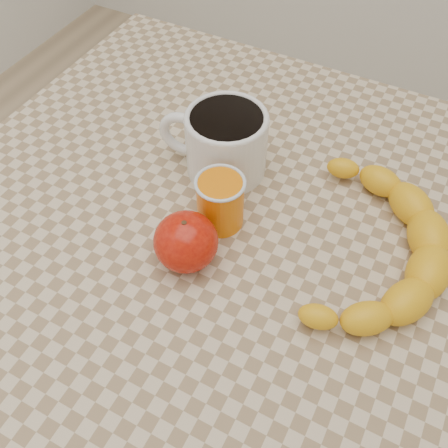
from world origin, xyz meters
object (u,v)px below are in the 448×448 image
at_px(coffee_mug, 224,141).
at_px(banana, 372,244).
at_px(apple, 186,242).
at_px(orange_juice_glass, 220,201).
at_px(table, 224,272).

xyz_separation_m(coffee_mug, banana, (0.22, -0.05, -0.03)).
bearing_deg(apple, orange_juice_glass, 84.12).
distance_m(table, coffee_mug, 0.18).
distance_m(orange_juice_glass, apple, 0.07).
xyz_separation_m(table, coffee_mug, (-0.05, 0.10, 0.14)).
xyz_separation_m(apple, banana, (0.19, 0.10, -0.01)).
height_order(coffee_mug, apple, coffee_mug).
relative_size(table, apple, 9.59).
height_order(coffee_mug, orange_juice_glass, coffee_mug).
bearing_deg(table, coffee_mug, 117.32).
bearing_deg(orange_juice_glass, table, -50.86).
height_order(apple, banana, apple).
relative_size(apple, banana, 0.26).
height_order(table, apple, apple).
bearing_deg(apple, table, 68.35).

